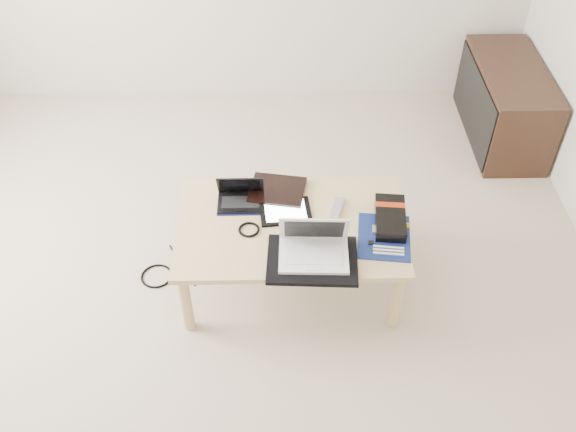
{
  "coord_description": "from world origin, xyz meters",
  "views": [
    {
      "loc": [
        0.32,
        -2.01,
        2.56
      ],
      "look_at": [
        0.36,
        0.2,
        0.46
      ],
      "focal_mm": 40.0,
      "sensor_mm": 36.0,
      "label": 1
    }
  ],
  "objects_px": {
    "coffee_table": "(291,231)",
    "gpu_box": "(390,218)",
    "white_laptop": "(314,246)",
    "media_cabinet": "(504,103)",
    "netbook": "(241,197)"
  },
  "relations": [
    {
      "from": "coffee_table",
      "to": "media_cabinet",
      "type": "xyz_separation_m",
      "value": [
        1.4,
        1.25,
        -0.1
      ]
    },
    {
      "from": "coffee_table",
      "to": "netbook",
      "type": "relative_size",
      "value": 4.76
    },
    {
      "from": "white_laptop",
      "to": "coffee_table",
      "type": "bearing_deg",
      "value": 115.54
    },
    {
      "from": "netbook",
      "to": "gpu_box",
      "type": "distance_m",
      "value": 0.74
    },
    {
      "from": "coffee_table",
      "to": "white_laptop",
      "type": "height_order",
      "value": "white_laptop"
    },
    {
      "from": "white_laptop",
      "to": "gpu_box",
      "type": "height_order",
      "value": "white_laptop"
    },
    {
      "from": "netbook",
      "to": "gpu_box",
      "type": "bearing_deg",
      "value": -12.43
    },
    {
      "from": "media_cabinet",
      "to": "netbook",
      "type": "height_order",
      "value": "netbook"
    },
    {
      "from": "gpu_box",
      "to": "white_laptop",
      "type": "bearing_deg",
      "value": -150.49
    },
    {
      "from": "white_laptop",
      "to": "media_cabinet",
      "type": "bearing_deg",
      "value": 48.29
    },
    {
      "from": "coffee_table",
      "to": "gpu_box",
      "type": "bearing_deg",
      "value": 0.39
    },
    {
      "from": "white_laptop",
      "to": "gpu_box",
      "type": "bearing_deg",
      "value": 29.51
    },
    {
      "from": "media_cabinet",
      "to": "gpu_box",
      "type": "bearing_deg",
      "value": -126.5
    },
    {
      "from": "gpu_box",
      "to": "coffee_table",
      "type": "bearing_deg",
      "value": -179.61
    },
    {
      "from": "white_laptop",
      "to": "gpu_box",
      "type": "distance_m",
      "value": 0.44
    }
  ]
}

